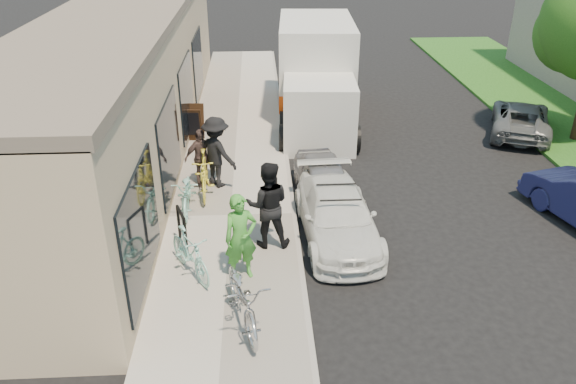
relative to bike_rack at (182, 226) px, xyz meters
name	(u,v)px	position (x,y,z in m)	size (l,w,h in m)	color
ground	(326,293)	(2.97, -1.53, -0.73)	(120.00, 120.00, 0.00)	black
sidewalk	(231,217)	(0.97, 1.47, -0.65)	(3.00, 34.00, 0.15)	#A6A095
curb	(294,216)	(2.52, 1.47, -0.66)	(0.12, 34.00, 0.13)	gray
storefront	(127,81)	(-2.27, 6.46, 1.40)	(3.60, 20.00, 4.22)	tan
bike_rack	(182,226)	(0.00, 0.00, 0.00)	(0.27, 0.64, 0.95)	black
sandwich_board	(192,123)	(-0.39, 6.46, -0.01)	(0.72, 0.73, 1.10)	black
sedan_white	(337,215)	(3.45, 0.58, -0.15)	(1.84, 4.08, 1.20)	silver
sedan_silver	(324,180)	(3.37, 2.44, -0.17)	(1.30, 3.24, 1.10)	gray
moving_truck	(316,77)	(3.78, 8.81, 0.75)	(2.93, 6.89, 3.32)	beige
far_car_gray	(521,118)	(10.47, 6.78, -0.19)	(1.77, 3.84, 1.07)	#545658
tandem_bike	(243,298)	(1.35, -2.51, -0.03)	(0.73, 2.08, 1.09)	#ABABAD
woman_rider	(241,237)	(1.30, -1.07, 0.34)	(0.67, 0.44, 1.84)	green
man_standing	(268,205)	(1.87, 0.11, 0.42)	(0.96, 0.75, 1.98)	black
cruiser_bike_a	(190,253)	(0.26, -0.95, -0.08)	(0.47, 1.66, 1.00)	#93DCCB
cruiser_bike_b	(187,193)	(-0.08, 1.80, -0.11)	(0.62, 1.78, 0.94)	#93DCCB
cruiser_bike_c	(204,174)	(0.27, 2.65, -0.02)	(0.52, 1.86, 1.12)	yellow
bystander_a	(216,152)	(0.58, 3.12, 0.39)	(1.24, 0.71, 1.92)	black
bystander_b	(201,158)	(0.16, 3.20, 0.21)	(0.92, 0.38, 1.58)	#4F3C38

